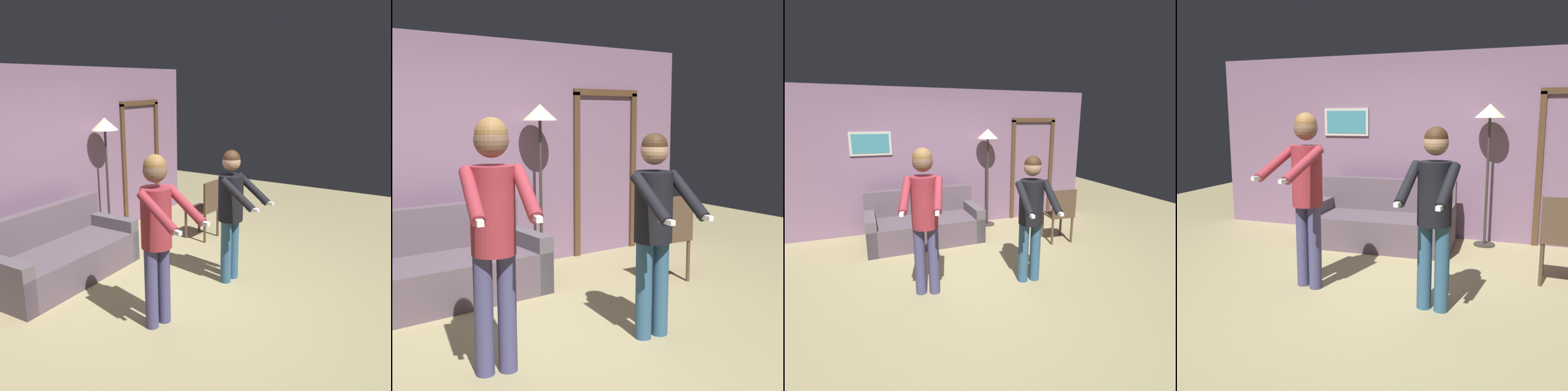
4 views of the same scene
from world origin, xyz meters
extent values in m
plane|color=#9A8D63|center=(0.00, 0.00, 0.00)|extent=(12.00, 12.00, 0.00)
cube|color=slate|center=(0.00, 2.20, 1.30)|extent=(6.40, 0.06, 2.60)
cube|color=#4C331E|center=(1.61, 2.15, 1.02)|extent=(0.08, 0.04, 2.04)
cube|color=#4C331E|center=(2.51, 2.15, 1.02)|extent=(0.08, 0.04, 2.04)
cube|color=#4C331E|center=(2.06, 2.15, 2.04)|extent=(0.98, 0.04, 0.08)
cube|color=#564751|center=(-0.36, 1.47, 0.21)|extent=(1.92, 0.90, 0.42)
cube|color=#564751|center=(-0.37, 1.83, 0.65)|extent=(1.90, 0.19, 0.45)
cube|color=#544D55|center=(0.51, 1.49, 0.29)|extent=(0.18, 0.85, 0.58)
cylinder|color=#332D28|center=(0.97, 1.94, 0.01)|extent=(0.28, 0.28, 0.02)
cylinder|color=#332D28|center=(0.97, 1.94, 0.86)|extent=(0.04, 0.04, 1.68)
cone|color=#F9EAB7|center=(0.97, 1.94, 1.79)|extent=(0.39, 0.39, 0.18)
cylinder|color=#413F69|center=(-0.68, -0.12, 0.42)|extent=(0.13, 0.13, 0.84)
cylinder|color=#413F69|center=(-0.53, -0.16, 0.42)|extent=(0.13, 0.13, 0.84)
cylinder|color=maroon|center=(-0.61, -0.14, 1.14)|extent=(0.30, 0.30, 0.59)
sphere|color=brown|center=(-0.61, -0.14, 1.60)|extent=(0.23, 0.23, 0.23)
sphere|color=brown|center=(-0.61, -0.14, 1.64)|extent=(0.22, 0.22, 0.22)
cylinder|color=maroon|center=(-0.83, -0.32, 1.28)|extent=(0.21, 0.51, 0.33)
cube|color=white|center=(-0.89, -0.55, 1.16)|extent=(0.08, 0.16, 0.04)
cylinder|color=maroon|center=(-0.50, -0.41, 1.28)|extent=(0.21, 0.51, 0.33)
cube|color=white|center=(-0.56, -0.63, 1.16)|extent=(0.08, 0.16, 0.04)
cylinder|color=#2D5371|center=(0.61, -0.27, 0.39)|extent=(0.13, 0.13, 0.78)
cylinder|color=#2D5371|center=(0.76, -0.29, 0.39)|extent=(0.13, 0.13, 0.78)
cylinder|color=black|center=(0.68, -0.28, 1.06)|extent=(0.30, 0.30, 0.55)
sphere|color=#9E7556|center=(0.68, -0.28, 1.49)|extent=(0.21, 0.21, 0.21)
sphere|color=#382314|center=(0.68, -0.28, 1.53)|extent=(0.20, 0.20, 0.20)
cylinder|color=black|center=(0.49, -0.46, 1.16)|extent=(0.14, 0.46, 0.35)
cube|color=white|center=(0.47, -0.66, 1.02)|extent=(0.06, 0.15, 0.04)
cylinder|color=black|center=(0.83, -0.50, 1.16)|extent=(0.14, 0.46, 0.35)
cube|color=white|center=(0.81, -0.70, 1.02)|extent=(0.06, 0.15, 0.04)
cylinder|color=#4C3828|center=(2.01, 0.95, 0.23)|extent=(0.04, 0.04, 0.45)
cylinder|color=#4C3828|center=(1.65, 0.98, 0.23)|extent=(0.04, 0.04, 0.45)
cylinder|color=#4C3828|center=(1.98, 0.59, 0.23)|extent=(0.04, 0.04, 0.45)
cylinder|color=#4C3828|center=(1.62, 0.62, 0.23)|extent=(0.04, 0.04, 0.45)
cube|color=#4C3828|center=(1.82, 0.78, 0.47)|extent=(0.45, 0.45, 0.03)
cube|color=#4C3828|center=(1.80, 0.59, 0.70)|extent=(0.42, 0.07, 0.45)
camera|label=1|loc=(-3.79, -2.53, 2.41)|focal=40.00mm
camera|label=2|loc=(-2.13, -3.39, 1.76)|focal=50.00mm
camera|label=3|loc=(-1.14, -3.48, 2.04)|focal=28.00mm
camera|label=4|loc=(1.35, -3.94, 1.68)|focal=40.00mm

